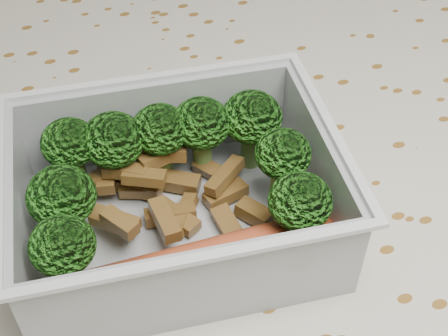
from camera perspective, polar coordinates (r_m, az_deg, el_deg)
name	(u,v)px	position (r m, az deg, el deg)	size (l,w,h in m)	color
dining_table	(222,271)	(0.49, -0.17, -9.36)	(1.40, 0.90, 0.75)	brown
tablecloth	(222,230)	(0.45, -0.19, -5.71)	(1.46, 0.96, 0.19)	beige
lunch_container	(177,205)	(0.39, -4.34, -3.42)	(0.22, 0.18, 0.07)	#B6BCC1
broccoli_florets	(168,161)	(0.39, -5.18, 0.66)	(0.18, 0.13, 0.06)	#608C3F
meat_pile	(162,190)	(0.40, -5.68, -1.98)	(0.12, 0.09, 0.03)	brown
sausage	(198,263)	(0.36, -2.39, -8.71)	(0.17, 0.04, 0.03)	#AE4525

